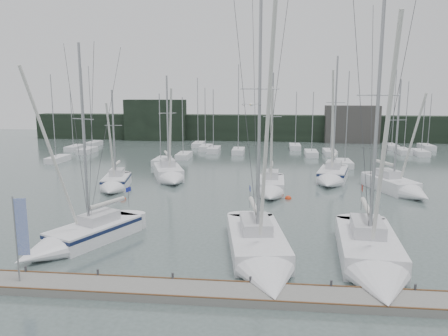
{
  "coord_description": "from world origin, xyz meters",
  "views": [
    {
      "loc": [
        2.91,
        -24.72,
        9.99
      ],
      "look_at": [
        -0.33,
        5.0,
        4.59
      ],
      "focal_mm": 35.0,
      "sensor_mm": 36.0,
      "label": 1
    }
  ],
  "objects_px": {
    "sailboat_mid_b": "(170,175)",
    "sailboat_mid_d": "(331,177)",
    "sailboat_near_right": "(373,262)",
    "buoy_c": "(123,200)",
    "dock_banner": "(20,232)",
    "buoy_b": "(288,199)",
    "sailboat_mid_a": "(114,184)",
    "sailboat_near_left": "(74,239)",
    "sailboat_mid_c": "(271,189)",
    "sailboat_mid_e": "(401,188)",
    "sailboat_near_center": "(262,257)"
  },
  "relations": [
    {
      "from": "sailboat_near_right",
      "to": "sailboat_mid_e",
      "type": "height_order",
      "value": "sailboat_near_right"
    },
    {
      "from": "buoy_c",
      "to": "dock_banner",
      "type": "height_order",
      "value": "dock_banner"
    },
    {
      "from": "sailboat_mid_c",
      "to": "buoy_b",
      "type": "relative_size",
      "value": 19.98
    },
    {
      "from": "sailboat_near_center",
      "to": "sailboat_mid_e",
      "type": "relative_size",
      "value": 1.45
    },
    {
      "from": "sailboat_mid_a",
      "to": "sailboat_mid_b",
      "type": "xyz_separation_m",
      "value": [
        4.61,
        4.78,
        0.04
      ]
    },
    {
      "from": "sailboat_mid_d",
      "to": "dock_banner",
      "type": "height_order",
      "value": "sailboat_mid_d"
    },
    {
      "from": "buoy_c",
      "to": "dock_banner",
      "type": "distance_m",
      "value": 18.37
    },
    {
      "from": "sailboat_near_right",
      "to": "sailboat_mid_d",
      "type": "distance_m",
      "value": 23.68
    },
    {
      "from": "sailboat_near_right",
      "to": "sailboat_mid_b",
      "type": "relative_size",
      "value": 1.33
    },
    {
      "from": "sailboat_near_right",
      "to": "sailboat_near_center",
      "type": "bearing_deg",
      "value": -176.39
    },
    {
      "from": "sailboat_mid_c",
      "to": "sailboat_mid_e",
      "type": "distance_m",
      "value": 12.6
    },
    {
      "from": "sailboat_mid_b",
      "to": "sailboat_mid_d",
      "type": "bearing_deg",
      "value": -17.49
    },
    {
      "from": "sailboat_near_right",
      "to": "sailboat_mid_c",
      "type": "height_order",
      "value": "sailboat_near_right"
    },
    {
      "from": "sailboat_near_left",
      "to": "sailboat_near_center",
      "type": "height_order",
      "value": "sailboat_near_center"
    },
    {
      "from": "sailboat_near_left",
      "to": "sailboat_mid_a",
      "type": "distance_m",
      "value": 16.46
    },
    {
      "from": "sailboat_mid_a",
      "to": "sailboat_mid_d",
      "type": "bearing_deg",
      "value": 4.13
    },
    {
      "from": "sailboat_near_right",
      "to": "sailboat_mid_e",
      "type": "relative_size",
      "value": 1.39
    },
    {
      "from": "sailboat_near_center",
      "to": "dock_banner",
      "type": "bearing_deg",
      "value": -169.99
    },
    {
      "from": "buoy_b",
      "to": "buoy_c",
      "type": "bearing_deg",
      "value": -172.45
    },
    {
      "from": "buoy_c",
      "to": "sailboat_near_right",
      "type": "bearing_deg",
      "value": -36.45
    },
    {
      "from": "sailboat_near_left",
      "to": "sailboat_mid_a",
      "type": "bearing_deg",
      "value": 126.09
    },
    {
      "from": "sailboat_near_right",
      "to": "sailboat_mid_a",
      "type": "height_order",
      "value": "sailboat_near_right"
    },
    {
      "from": "sailboat_near_center",
      "to": "sailboat_mid_b",
      "type": "height_order",
      "value": "sailboat_near_center"
    },
    {
      "from": "sailboat_near_left",
      "to": "sailboat_mid_c",
      "type": "xyz_separation_m",
      "value": [
        12.47,
        15.68,
        0.05
      ]
    },
    {
      "from": "sailboat_near_left",
      "to": "sailboat_mid_a",
      "type": "relative_size",
      "value": 1.28
    },
    {
      "from": "buoy_b",
      "to": "dock_banner",
      "type": "height_order",
      "value": "dock_banner"
    },
    {
      "from": "sailboat_mid_a",
      "to": "buoy_b",
      "type": "height_order",
      "value": "sailboat_mid_a"
    },
    {
      "from": "sailboat_mid_d",
      "to": "sailboat_mid_e",
      "type": "relative_size",
      "value": 1.22
    },
    {
      "from": "sailboat_mid_e",
      "to": "dock_banner",
      "type": "xyz_separation_m",
      "value": [
        -24.91,
        -23.08,
        2.42
      ]
    },
    {
      "from": "buoy_b",
      "to": "dock_banner",
      "type": "bearing_deg",
      "value": -124.93
    },
    {
      "from": "sailboat_mid_d",
      "to": "dock_banner",
      "type": "distance_m",
      "value": 33.54
    },
    {
      "from": "sailboat_near_left",
      "to": "sailboat_mid_c",
      "type": "bearing_deg",
      "value": 76.28
    },
    {
      "from": "sailboat_mid_c",
      "to": "dock_banner",
      "type": "height_order",
      "value": "sailboat_mid_c"
    },
    {
      "from": "dock_banner",
      "to": "sailboat_mid_a",
      "type": "bearing_deg",
      "value": 87.29
    },
    {
      "from": "sailboat_mid_a",
      "to": "sailboat_mid_d",
      "type": "xyz_separation_m",
      "value": [
        22.19,
        5.65,
        0.08
      ]
    },
    {
      "from": "sailboat_near_center",
      "to": "dock_banner",
      "type": "height_order",
      "value": "sailboat_near_center"
    },
    {
      "from": "sailboat_mid_c",
      "to": "buoy_b",
      "type": "bearing_deg",
      "value": -39.67
    },
    {
      "from": "sailboat_near_left",
      "to": "sailboat_mid_e",
      "type": "distance_m",
      "value": 30.36
    },
    {
      "from": "sailboat_near_right",
      "to": "sailboat_mid_a",
      "type": "relative_size",
      "value": 1.53
    },
    {
      "from": "sailboat_near_center",
      "to": "sailboat_mid_e",
      "type": "distance_m",
      "value": 23.02
    },
    {
      "from": "sailboat_mid_d",
      "to": "sailboat_mid_e",
      "type": "bearing_deg",
      "value": -23.51
    },
    {
      "from": "sailboat_near_left",
      "to": "buoy_c",
      "type": "xyz_separation_m",
      "value": [
        -1.02,
        12.29,
        -0.56
      ]
    },
    {
      "from": "sailboat_mid_b",
      "to": "sailboat_near_center",
      "type": "bearing_deg",
      "value": -85.2
    },
    {
      "from": "sailboat_near_center",
      "to": "sailboat_mid_a",
      "type": "distance_m",
      "value": 23.5
    },
    {
      "from": "sailboat_mid_c",
      "to": "buoy_b",
      "type": "distance_m",
      "value": 2.22
    },
    {
      "from": "sailboat_mid_a",
      "to": "buoy_c",
      "type": "relative_size",
      "value": 18.39
    },
    {
      "from": "sailboat_near_left",
      "to": "sailboat_mid_c",
      "type": "height_order",
      "value": "sailboat_near_left"
    },
    {
      "from": "sailboat_mid_b",
      "to": "buoy_c",
      "type": "xyz_separation_m",
      "value": [
        -2.4,
        -8.64,
        -0.63
      ]
    },
    {
      "from": "sailboat_near_right",
      "to": "buoy_c",
      "type": "distance_m",
      "value": 23.84
    },
    {
      "from": "sailboat_near_left",
      "to": "sailboat_mid_c",
      "type": "relative_size",
      "value": 1.12
    }
  ]
}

